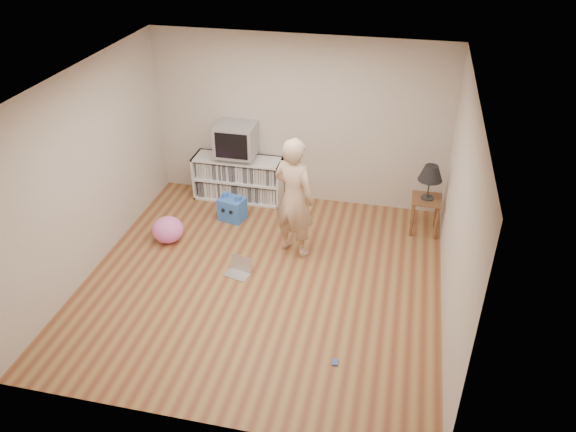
% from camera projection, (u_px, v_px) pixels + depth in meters
% --- Properties ---
extents(ground, '(4.50, 4.50, 0.00)m').
position_uv_depth(ground, '(263.00, 280.00, 7.24)').
color(ground, brown).
rests_on(ground, ground).
extents(walls, '(4.52, 4.52, 2.60)m').
position_uv_depth(walls, '(260.00, 193.00, 6.56)').
color(walls, beige).
rests_on(walls, ground).
extents(ceiling, '(4.50, 4.50, 0.01)m').
position_uv_depth(ceiling, '(257.00, 84.00, 5.88)').
color(ceiling, white).
rests_on(ceiling, walls).
extents(media_unit, '(1.40, 0.45, 0.70)m').
position_uv_depth(media_unit, '(239.00, 178.00, 8.92)').
color(media_unit, white).
rests_on(media_unit, ground).
extents(dvd_deck, '(0.45, 0.35, 0.07)m').
position_uv_depth(dvd_deck, '(237.00, 156.00, 8.71)').
color(dvd_deck, gray).
rests_on(dvd_deck, media_unit).
extents(crt_tv, '(0.60, 0.53, 0.50)m').
position_uv_depth(crt_tv, '(236.00, 139.00, 8.55)').
color(crt_tv, '#96969B').
rests_on(crt_tv, dvd_deck).
extents(side_table, '(0.42, 0.42, 0.55)m').
position_uv_depth(side_table, '(426.00, 206.00, 8.02)').
color(side_table, brown).
rests_on(side_table, ground).
extents(table_lamp, '(0.34, 0.34, 0.52)m').
position_uv_depth(table_lamp, '(431.00, 174.00, 7.75)').
color(table_lamp, '#333333').
rests_on(table_lamp, side_table).
extents(person, '(0.73, 0.62, 1.70)m').
position_uv_depth(person, '(294.00, 198.00, 7.36)').
color(person, '#D2AF8F').
rests_on(person, ground).
extents(laptop, '(0.37, 0.32, 0.22)m').
position_uv_depth(laptop, '(239.00, 269.00, 7.35)').
color(laptop, silver).
rests_on(laptop, ground).
extents(playing_cards, '(0.07, 0.09, 0.02)m').
position_uv_depth(playing_cards, '(335.00, 362.00, 6.02)').
color(playing_cards, '#4260B0').
rests_on(playing_cards, ground).
extents(plush_blue, '(0.42, 0.37, 0.42)m').
position_uv_depth(plush_blue, '(232.00, 208.00, 8.44)').
color(plush_blue, blue).
rests_on(plush_blue, ground).
extents(plush_pink, '(0.57, 0.57, 0.37)m').
position_uv_depth(plush_pink, '(168.00, 230.00, 7.93)').
color(plush_pink, '#FF6FD2').
rests_on(plush_pink, ground).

